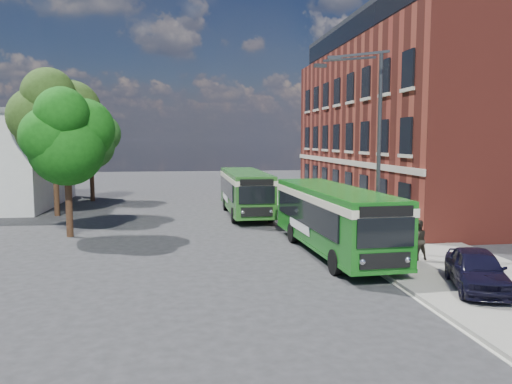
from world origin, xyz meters
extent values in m
plane|color=#28282B|center=(0.00, 0.00, 0.00)|extent=(120.00, 120.00, 0.00)
cube|color=gray|center=(7.00, 8.00, 0.07)|extent=(6.00, 48.00, 0.15)
cube|color=beige|center=(3.95, 8.00, 0.01)|extent=(0.12, 48.00, 0.01)
cube|color=maroon|center=(14.00, 12.00, 6.00)|extent=(12.00, 26.00, 12.00)
cube|color=#C0B6A2|center=(7.96, 12.00, 3.60)|extent=(0.12, 26.00, 0.35)
cube|color=black|center=(14.00, 12.00, 13.10)|extent=(10.80, 24.80, 2.20)
cube|color=black|center=(8.57, 12.00, 13.10)|extent=(0.08, 24.00, 1.40)
cylinder|color=#383B3E|center=(-12.50, 13.00, 4.50)|extent=(0.10, 0.10, 9.00)
cube|color=red|center=(-12.05, 13.00, 8.60)|extent=(0.90, 0.02, 0.60)
cylinder|color=#383B3E|center=(5.20, -2.00, 0.15)|extent=(0.44, 0.44, 0.30)
cylinder|color=#383B3E|center=(5.20, -2.00, 4.50)|extent=(0.18, 0.18, 9.00)
cube|color=#383B3E|center=(3.96, -2.60, 8.80)|extent=(2.58, 0.46, 0.37)
cube|color=#383B3E|center=(3.96, -1.40, 8.80)|extent=(2.58, 0.46, 0.37)
cube|color=#383B3E|center=(2.73, -3.08, 8.55)|extent=(0.55, 0.22, 0.16)
cube|color=#383B3E|center=(2.73, -0.92, 8.55)|extent=(0.55, 0.22, 0.16)
cylinder|color=#383B3E|center=(5.60, -4.20, 1.25)|extent=(0.08, 0.08, 2.50)
cube|color=red|center=(5.60, -4.20, 2.35)|extent=(0.35, 0.04, 0.35)
cube|color=#155F17|center=(3.20, -1.64, 1.77)|extent=(3.04, 10.93, 2.45)
cube|color=#155F17|center=(3.20, -1.64, 0.50)|extent=(3.08, 10.98, 0.14)
cube|color=black|center=(1.91, -1.41, 1.90)|extent=(0.53, 9.01, 1.10)
cube|color=black|center=(4.46, -1.28, 1.90)|extent=(0.53, 9.01, 1.10)
cube|color=beige|center=(3.20, -1.64, 2.60)|extent=(3.10, 11.00, 0.32)
cube|color=#155F17|center=(3.20, -1.64, 2.96)|extent=(2.94, 10.83, 0.12)
cube|color=black|center=(3.47, -7.08, 1.95)|extent=(2.15, 0.19, 1.05)
cube|color=black|center=(3.47, -7.09, 2.70)|extent=(2.00, 0.18, 0.38)
cube|color=black|center=(3.47, -7.09, 0.95)|extent=(1.90, 0.18, 0.55)
sphere|color=silver|center=(2.62, -7.11, 0.95)|extent=(0.26, 0.26, 0.26)
sphere|color=silver|center=(4.32, -7.03, 0.95)|extent=(0.26, 0.26, 0.26)
cube|color=black|center=(2.93, 3.79, 2.00)|extent=(2.00, 0.18, 0.90)
cube|color=white|center=(1.86, -0.71, 1.15)|extent=(0.20, 3.20, 0.45)
cylinder|color=black|center=(2.21, -5.31, 0.50)|extent=(0.33, 1.01, 1.00)
cylinder|color=black|center=(4.55, -5.19, 0.50)|extent=(0.33, 1.01, 1.00)
cylinder|color=black|center=(1.90, 0.90, 0.50)|extent=(0.33, 1.01, 1.00)
cylinder|color=black|center=(4.24, 1.02, 0.50)|extent=(0.33, 1.01, 1.00)
cube|color=#286321|center=(0.68, 10.63, 1.77)|extent=(2.60, 10.40, 2.45)
cube|color=#286321|center=(0.68, 10.63, 0.50)|extent=(2.64, 10.44, 0.14)
cube|color=black|center=(-0.60, 10.91, 1.90)|extent=(0.16, 8.58, 1.10)
cube|color=black|center=(1.96, 10.94, 1.90)|extent=(0.16, 8.58, 1.10)
cube|color=beige|center=(0.68, 10.63, 2.60)|extent=(2.66, 10.46, 0.32)
cube|color=#286321|center=(0.68, 10.63, 2.96)|extent=(2.50, 10.30, 0.12)
cube|color=black|center=(0.74, 5.41, 1.95)|extent=(2.15, 0.10, 1.05)
cube|color=black|center=(0.74, 5.40, 2.70)|extent=(2.00, 0.10, 0.38)
cube|color=black|center=(0.74, 5.40, 0.95)|extent=(1.90, 0.10, 0.55)
sphere|color=silver|center=(-0.11, 5.41, 0.95)|extent=(0.26, 0.26, 0.26)
sphere|color=silver|center=(1.59, 5.43, 0.95)|extent=(0.26, 0.26, 0.26)
cube|color=black|center=(0.63, 15.84, 2.00)|extent=(2.00, 0.10, 0.90)
cube|color=white|center=(-0.62, 11.61, 1.15)|extent=(0.07, 3.20, 0.45)
cylinder|color=black|center=(-0.45, 7.23, 0.50)|extent=(0.29, 1.00, 1.00)
cylinder|color=black|center=(1.89, 7.25, 0.50)|extent=(0.29, 1.00, 1.00)
cylinder|color=black|center=(-0.51, 13.00, 0.50)|extent=(0.29, 1.00, 1.00)
cylinder|color=black|center=(1.83, 13.02, 0.50)|extent=(0.29, 1.00, 1.00)
imported|color=black|center=(6.25, -8.23, 0.84)|extent=(2.87, 4.35, 1.38)
imported|color=#231F28|center=(4.60, -4.09, 0.92)|extent=(0.62, 0.46, 1.54)
imported|color=black|center=(6.19, -4.02, 1.00)|extent=(0.86, 0.68, 1.69)
cylinder|color=#3B2515|center=(-9.61, 4.14, 1.68)|extent=(0.36, 0.36, 3.37)
sphere|color=#12500F|center=(-9.61, 4.14, 4.75)|extent=(3.98, 3.98, 3.98)
sphere|color=#12500F|center=(-8.84, 4.75, 5.74)|extent=(3.37, 3.37, 3.37)
sphere|color=#12500F|center=(-10.30, 3.60, 5.36)|extent=(3.06, 3.06, 3.06)
sphere|color=#12500F|center=(-9.61, 3.37, 6.51)|extent=(2.76, 2.76, 2.76)
cylinder|color=#3B2515|center=(-12.14, 11.98, 2.10)|extent=(0.36, 0.36, 4.21)
sphere|color=#294417|center=(-12.14, 11.98, 5.93)|extent=(4.97, 4.97, 4.97)
sphere|color=#294417|center=(-11.19, 12.75, 7.17)|extent=(4.21, 4.21, 4.21)
sphere|color=#294417|center=(-13.00, 11.32, 6.69)|extent=(3.83, 3.83, 3.83)
sphere|color=#294417|center=(-12.14, 11.03, 8.13)|extent=(3.44, 3.44, 3.44)
cylinder|color=#3B2515|center=(-11.23, 20.20, 1.67)|extent=(0.36, 0.36, 3.35)
sphere|color=#1E4E18|center=(-11.23, 20.20, 4.72)|extent=(3.96, 3.96, 3.96)
sphere|color=#1E4E18|center=(-10.46, 20.81, 5.71)|extent=(3.35, 3.35, 3.35)
sphere|color=#1E4E18|center=(-11.91, 19.66, 5.33)|extent=(3.04, 3.04, 3.04)
sphere|color=#1E4E18|center=(-11.23, 19.44, 6.47)|extent=(2.74, 2.74, 2.74)
camera|label=1|loc=(-3.48, -23.44, 5.18)|focal=35.00mm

